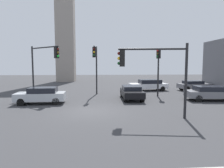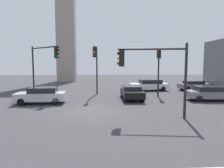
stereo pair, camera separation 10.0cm
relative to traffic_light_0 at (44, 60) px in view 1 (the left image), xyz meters
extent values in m
plane|color=#38383A|center=(4.64, -5.48, -3.73)|extent=(108.72, 108.72, 0.00)
cylinder|color=black|center=(-1.46, 1.25, -1.15)|extent=(0.16, 0.16, 5.16)
cylinder|color=black|center=(0.09, -0.08, 1.20)|extent=(3.18, 2.75, 0.12)
cube|color=black|center=(1.45, -1.24, 0.65)|extent=(0.45, 0.45, 1.00)
sphere|color=#4C0F0C|center=(1.60, -1.37, 0.95)|extent=(0.20, 0.20, 0.20)
sphere|color=#594714|center=(1.60, -1.37, 0.65)|extent=(0.20, 0.20, 0.20)
sphere|color=green|center=(1.60, -1.37, 0.35)|extent=(0.20, 0.20, 0.20)
cylinder|color=black|center=(11.40, 0.80, -1.25)|extent=(0.16, 0.16, 4.96)
cube|color=black|center=(11.40, 0.80, 0.72)|extent=(0.45, 0.45, 1.00)
sphere|color=red|center=(11.24, 0.67, 1.02)|extent=(0.20, 0.20, 0.20)
sphere|color=#594714|center=(11.24, 0.67, 0.72)|extent=(0.20, 0.20, 0.20)
sphere|color=#14471E|center=(11.24, 0.67, 0.42)|extent=(0.20, 0.20, 0.20)
cylinder|color=black|center=(10.43, -7.79, -1.45)|extent=(0.16, 0.16, 4.57)
cylinder|color=black|center=(8.40, -7.51, 0.49)|extent=(4.08, 0.67, 0.12)
cube|color=black|center=(6.62, -7.27, -0.06)|extent=(0.36, 0.36, 1.00)
sphere|color=#4C0F0C|center=(6.42, -7.24, 0.24)|extent=(0.20, 0.20, 0.20)
sphere|color=yellow|center=(6.42, -7.24, -0.06)|extent=(0.20, 0.20, 0.20)
sphere|color=#14471E|center=(6.42, -7.24, -0.36)|extent=(0.20, 0.20, 0.20)
cylinder|color=black|center=(4.99, 2.89, -1.07)|extent=(0.16, 0.16, 5.33)
cylinder|color=black|center=(4.88, 1.40, 1.34)|extent=(0.34, 2.99, 0.12)
cube|color=black|center=(4.79, 0.15, 0.79)|extent=(0.34, 0.34, 1.00)
sphere|color=#4C0F0C|center=(4.77, -0.05, 1.09)|extent=(0.20, 0.20, 0.20)
sphere|color=yellow|center=(4.77, -0.05, 0.79)|extent=(0.20, 0.20, 0.20)
sphere|color=#14471E|center=(4.77, -0.05, 0.49)|extent=(0.20, 0.20, 0.20)
cube|color=#ADB2B7|center=(0.27, -2.36, -3.11)|extent=(4.10, 1.98, 0.64)
cube|color=black|center=(0.47, -2.35, -2.59)|extent=(2.32, 1.68, 0.48)
cylinder|color=black|center=(-1.07, -3.16, -3.43)|extent=(0.61, 0.35, 0.60)
cylinder|color=black|center=(-1.13, -1.69, -3.43)|extent=(0.61, 0.35, 0.60)
cylinder|color=black|center=(1.67, -3.03, -3.43)|extent=(0.61, 0.35, 0.60)
cylinder|color=black|center=(1.60, -1.56, -3.43)|extent=(0.61, 0.35, 0.60)
cube|color=black|center=(8.34, -0.77, -3.10)|extent=(1.94, 4.43, 0.56)
cube|color=black|center=(8.34, -0.55, -2.66)|extent=(1.67, 2.50, 0.42)
cylinder|color=black|center=(9.04, -2.28, -3.38)|extent=(0.35, 0.71, 0.70)
cylinder|color=black|center=(7.55, -2.24, -3.38)|extent=(0.35, 0.71, 0.70)
cylinder|color=black|center=(9.12, 0.70, -3.38)|extent=(0.35, 0.71, 0.70)
cylinder|color=black|center=(7.63, 0.74, -3.38)|extent=(0.35, 0.71, 0.70)
cube|color=silver|center=(11.62, 5.70, -3.12)|extent=(4.88, 2.31, 0.61)
cube|color=black|center=(11.85, 5.72, -2.59)|extent=(2.77, 1.95, 0.54)
cylinder|color=black|center=(10.04, 4.77, -3.43)|extent=(0.63, 0.40, 0.61)
cylinder|color=black|center=(9.95, 6.46, -3.43)|extent=(0.63, 0.40, 0.61)
cylinder|color=black|center=(13.28, 4.95, -3.43)|extent=(0.63, 0.40, 0.61)
cylinder|color=black|center=(13.19, 6.63, -3.43)|extent=(0.63, 0.40, 0.61)
cube|color=slate|center=(17.58, 5.17, -3.12)|extent=(4.24, 2.00, 0.57)
cube|color=black|center=(17.37, 5.15, -2.67)|extent=(2.42, 1.65, 0.40)
cylinder|color=black|center=(18.92, 5.96, -3.40)|extent=(0.68, 0.35, 0.66)
cylinder|color=black|center=(19.03, 4.60, -3.40)|extent=(0.68, 0.35, 0.66)
cylinder|color=black|center=(16.13, 5.73, -3.40)|extent=(0.68, 0.35, 0.66)
cylinder|color=black|center=(16.24, 4.37, -3.40)|extent=(0.68, 0.35, 0.66)
cube|color=slate|center=(15.72, -1.96, -3.13)|extent=(4.89, 2.46, 0.59)
cube|color=black|center=(15.48, -1.94, -2.64)|extent=(2.81, 2.00, 0.47)
cylinder|color=black|center=(14.21, -0.99, -3.42)|extent=(0.65, 0.42, 0.62)
cylinder|color=black|center=(14.04, -2.58, -3.42)|extent=(0.65, 0.42, 0.62)
cube|color=gray|center=(-1.28, 21.58, 9.00)|extent=(3.54, 3.54, 25.46)
camera|label=1|loc=(5.11, -19.26, -0.49)|focal=31.54mm
camera|label=2|loc=(5.21, -19.27, -0.49)|focal=31.54mm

